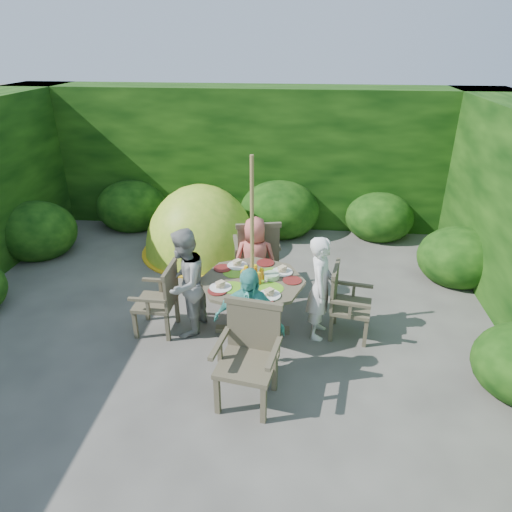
# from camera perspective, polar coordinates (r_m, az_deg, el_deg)

# --- Properties ---
(ground) EXTENTS (60.00, 60.00, 0.00)m
(ground) POSITION_cam_1_polar(r_m,az_deg,el_deg) (5.70, -5.37, -9.74)
(ground) COLOR #484540
(ground) RESTS_ON ground
(hedge_enclosure) EXTENTS (9.00, 9.00, 2.50)m
(hedge_enclosure) POSITION_cam_1_polar(r_m,az_deg,el_deg) (6.29, -3.50, 6.74)
(hedge_enclosure) COLOR black
(hedge_enclosure) RESTS_ON ground
(patio_table) EXTENTS (1.34, 1.34, 0.87)m
(patio_table) POSITION_cam_1_polar(r_m,az_deg,el_deg) (5.39, -0.41, -4.10)
(patio_table) COLOR #403A2A
(patio_table) RESTS_ON ground
(parasol_pole) EXTENTS (0.05, 0.05, 2.20)m
(parasol_pole) POSITION_cam_1_polar(r_m,az_deg,el_deg) (5.16, -0.48, 0.57)
(parasol_pole) COLOR olive
(parasol_pole) RESTS_ON ground
(garden_chair_right) EXTENTS (0.54, 0.59, 0.86)m
(garden_chair_right) POSITION_cam_1_polar(r_m,az_deg,el_deg) (5.55, 11.09, -5.55)
(garden_chair_right) COLOR #403A2A
(garden_chair_right) RESTS_ON ground
(garden_chair_left) EXTENTS (0.47, 0.53, 0.86)m
(garden_chair_left) POSITION_cam_1_polar(r_m,az_deg,el_deg) (5.62, -11.82, -5.20)
(garden_chair_left) COLOR #403A2A
(garden_chair_left) RESTS_ON ground
(garden_chair_back) EXTENTS (0.72, 0.67, 1.03)m
(garden_chair_back) POSITION_cam_1_polar(r_m,az_deg,el_deg) (6.38, 0.13, 0.28)
(garden_chair_back) COLOR #403A2A
(garden_chair_back) RESTS_ON ground
(garden_chair_front) EXTENTS (0.67, 0.61, 0.98)m
(garden_chair_front) POSITION_cam_1_polar(r_m,az_deg,el_deg) (4.53, -0.86, -12.02)
(garden_chair_front) COLOR #403A2A
(garden_chair_front) RESTS_ON ground
(child_right) EXTENTS (0.36, 0.50, 1.29)m
(child_right) POSITION_cam_1_polar(r_m,az_deg,el_deg) (5.40, 8.07, -3.96)
(child_right) COLOR white
(child_right) RESTS_ON ground
(child_left) EXTENTS (0.60, 0.72, 1.34)m
(child_left) POSITION_cam_1_polar(r_m,az_deg,el_deg) (5.45, -8.90, -3.36)
(child_left) COLOR gray
(child_left) RESTS_ON ground
(child_back) EXTENTS (0.59, 0.40, 1.19)m
(child_back) POSITION_cam_1_polar(r_m,az_deg,el_deg) (6.10, -0.11, -0.50)
(child_back) COLOR #D36257
(child_back) RESTS_ON ground
(child_front) EXTENTS (0.81, 0.47, 1.30)m
(child_front) POSITION_cam_1_polar(r_m,az_deg,el_deg) (4.70, -0.92, -8.61)
(child_front) COLOR #4DB3A6
(child_front) RESTS_ON ground
(dome_tent) EXTENTS (2.02, 2.02, 2.29)m
(dome_tent) POSITION_cam_1_polar(r_m,az_deg,el_deg) (7.81, -6.78, 0.61)
(dome_tent) COLOR #84BA23
(dome_tent) RESTS_ON ground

